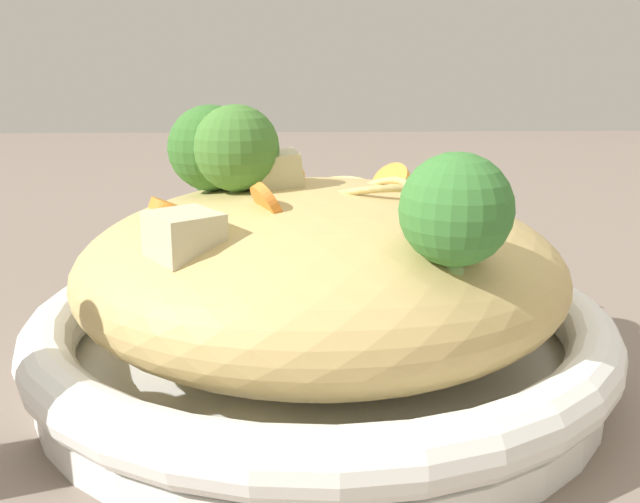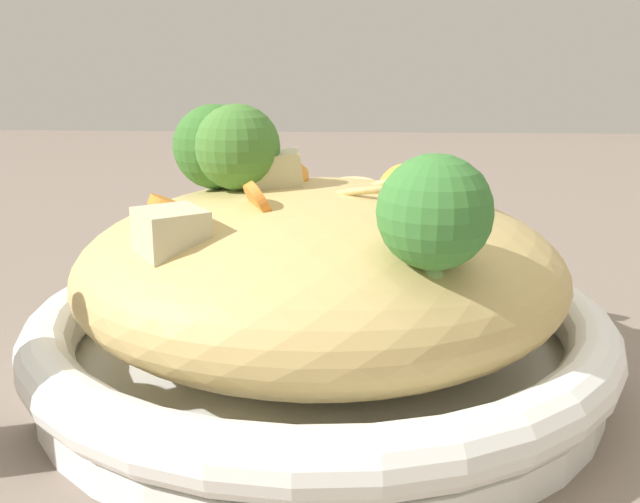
{
  "view_description": "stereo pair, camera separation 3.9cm",
  "coord_description": "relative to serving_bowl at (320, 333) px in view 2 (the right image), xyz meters",
  "views": [
    {
      "loc": [
        -0.38,
        0.02,
        0.18
      ],
      "look_at": [
        0.0,
        0.0,
        0.07
      ],
      "focal_mm": 38.75,
      "sensor_mm": 36.0,
      "label": 1
    },
    {
      "loc": [
        -0.38,
        -0.02,
        0.18
      ],
      "look_at": [
        0.0,
        0.0,
        0.07
      ],
      "focal_mm": 38.75,
      "sensor_mm": 36.0,
      "label": 2
    }
  ],
  "objects": [
    {
      "name": "ground_plane",
      "position": [
        0.0,
        0.0,
        -0.02
      ],
      "size": [
        3.0,
        3.0,
        0.0
      ],
      "primitive_type": "plane",
      "color": "#796A5E"
    },
    {
      "name": "carrot_coins",
      "position": [
        0.03,
        -0.0,
        0.08
      ],
      "size": [
        0.15,
        0.2,
        0.04
      ],
      "color": "orange",
      "rests_on": "serving_bowl"
    },
    {
      "name": "broccoli_florets",
      "position": [
        0.0,
        0.03,
        0.1
      ],
      "size": [
        0.25,
        0.18,
        0.08
      ],
      "color": "#90AE6B",
      "rests_on": "serving_bowl"
    },
    {
      "name": "chicken_chunks",
      "position": [
        -0.03,
        0.04,
        0.09
      ],
      "size": [
        0.12,
        0.08,
        0.04
      ],
      "color": "beige",
      "rests_on": "serving_bowl"
    },
    {
      "name": "noodle_heap",
      "position": [
        0.0,
        -0.0,
        0.04
      ],
      "size": [
        0.27,
        0.27,
        0.1
      ],
      "color": "tan",
      "rests_on": "serving_bowl"
    },
    {
      "name": "zucchini_slices",
      "position": [
        0.02,
        -0.01,
        0.08
      ],
      "size": [
        0.06,
        0.17,
        0.04
      ],
      "color": "beige",
      "rests_on": "serving_bowl"
    },
    {
      "name": "serving_bowl",
      "position": [
        0.0,
        0.0,
        0.0
      ],
      "size": [
        0.33,
        0.33,
        0.05
      ],
      "color": "white",
      "rests_on": "ground_plane"
    }
  ]
}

